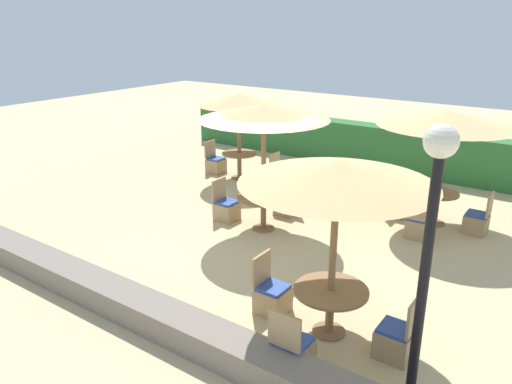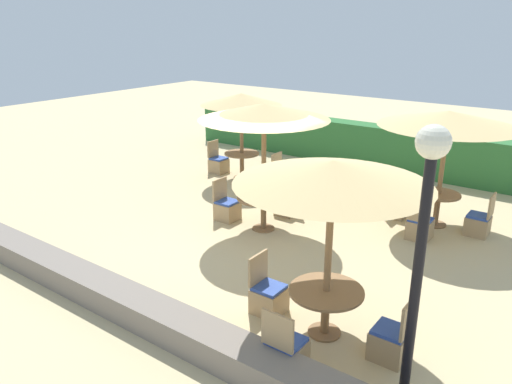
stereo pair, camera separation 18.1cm
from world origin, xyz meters
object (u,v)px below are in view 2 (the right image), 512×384
object	(u,v)px
patio_chair_back_right_west	(396,206)
round_table_front_right	(326,299)
patio_chair_center_west	(227,208)
patio_chair_front_right_west	(268,296)
round_table_back_right	(438,201)
patio_chair_center_north	(288,204)
patio_chair_front_right_south	(285,353)
patio_chair_back_right_east	(479,223)
parasol_front_right	(333,173)
parasol_back_left	(241,100)
round_table_center	(264,203)
patio_chair_back_left_west	(218,164)
parasol_center	(264,112)
patio_chair_back_left_east	(271,176)
patio_chair_front_right_east	(391,341)
lamp_post	(425,215)
patio_chair_back_right_south	(420,227)
parasol_back_right	(448,119)
round_table_back_left	(242,159)

from	to	relation	value
patio_chair_back_right_west	round_table_front_right	size ratio (longest dim) A/B	0.88
patio_chair_center_west	patio_chair_front_right_west	bearing A→B (deg)	48.82
round_table_back_right	patio_chair_front_right_west	size ratio (longest dim) A/B	1.00
patio_chair_center_north	patio_chair_front_right_south	world-z (taller)	same
patio_chair_back_right_east	parasol_front_right	xyz separation A→B (m)	(-0.91, -4.96, 2.16)
parasol_back_left	parasol_front_right	distance (m)	7.55
round_table_center	parasol_front_right	size ratio (longest dim) A/B	0.44
patio_chair_back_right_west	patio_chair_front_right_south	xyz separation A→B (m)	(0.85, -5.94, 0.00)
patio_chair_back_left_west	round_table_center	distance (m)	4.41
parasol_center	parasol_front_right	xyz separation A→B (m)	(2.90, -2.56, -0.12)
patio_chair_back_left_east	patio_chair_front_right_west	world-z (taller)	same
patio_chair_front_right_west	patio_chair_front_right_east	distance (m)	1.96
lamp_post	patio_chair_center_west	distance (m)	6.46
patio_chair_back_right_west	patio_chair_back_right_south	distance (m)	1.24
parasol_back_right	patio_chair_front_right_south	xyz separation A→B (m)	(-0.05, -5.99, -2.09)
parasol_back_right	patio_chair_front_right_west	bearing A→B (deg)	-101.41
patio_chair_back_right_west	patio_chair_front_right_west	distance (m)	4.95
patio_chair_back_left_east	patio_chair_back_right_south	distance (m)	4.61
lamp_post	patio_chair_front_right_west	size ratio (longest dim) A/B	3.57
patio_chair_back_right_west	patio_chair_center_west	bearing A→B (deg)	-51.22
parasol_back_right	round_table_center	distance (m)	4.18
patio_chair_back_right_south	round_table_back_left	bearing A→B (deg)	168.28
patio_chair_center_north	round_table_center	bearing A→B (deg)	92.52
patio_chair_back_right_south	patio_chair_front_right_west	bearing A→B (deg)	-103.40
parasol_back_right	round_table_center	xyz separation A→B (m)	(-2.93, -2.42, -1.76)
round_table_back_right	parasol_front_right	xyz separation A→B (m)	(-0.03, -4.98, 1.87)
lamp_post	patio_chair_center_north	world-z (taller)	lamp_post
patio_chair_back_right_south	patio_chair_front_right_west	world-z (taller)	same
patio_chair_back_left_west	patio_chair_front_right_east	world-z (taller)	same
patio_chair_back_left_west	patio_chair_center_west	xyz separation A→B (m)	(2.53, -2.69, 0.00)
patio_chair_center_north	round_table_front_right	xyz separation A→B (m)	(2.94, -3.60, 0.30)
lamp_post	patio_chair_front_right_east	distance (m)	2.21
lamp_post	patio_chair_center_west	xyz separation A→B (m)	(-5.27, 3.10, -2.09)
patio_chair_front_right_south	patio_chair_front_right_west	world-z (taller)	same
parasol_back_right	patio_chair_center_north	distance (m)	3.89
patio_chair_back_left_east	parasol_back_right	distance (m)	4.98
patio_chair_front_right_west	patio_chair_front_right_east	size ratio (longest dim) A/B	1.00
patio_chair_back_left_east	patio_chair_center_north	xyz separation A→B (m)	(1.55, -1.54, 0.00)
parasol_back_left	parasol_back_right	world-z (taller)	parasol_back_right
parasol_back_left	patio_chair_back_right_east	world-z (taller)	parasol_back_left
parasol_front_right	patio_chair_front_right_east	world-z (taller)	parasol_front_right
parasol_back_right	patio_chair_back_right_west	distance (m)	2.28
round_table_back_left	round_table_front_right	world-z (taller)	round_table_back_left
parasol_center	patio_chair_front_right_south	world-z (taller)	parasol_center
patio_chair_back_left_west	patio_chair_front_right_east	size ratio (longest dim) A/B	1.00
round_table_center	patio_chair_front_right_south	size ratio (longest dim) A/B	1.23
patio_chair_back_left_east	round_table_front_right	distance (m)	6.83
parasol_back_left	patio_chair_back_right_east	distance (m)	6.71
patio_chair_back_right_east	parasol_back_right	bearing A→B (deg)	88.80
parasol_center	round_table_center	bearing A→B (deg)	180.00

